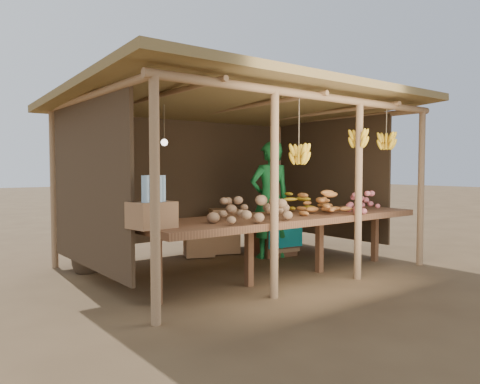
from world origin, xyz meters
TOP-DOWN VIEW (x-y plane):
  - ground at (0.00, 0.00)m, footprint 60.00×60.00m
  - stall_structure at (0.06, 0.00)m, footprint 4.70×3.50m
  - counter at (0.00, -0.95)m, footprint 3.90×1.05m
  - potato_heap at (-0.64, -1.11)m, footprint 1.27×0.94m
  - sweet_potato_heap at (0.52, -1.04)m, footprint 0.96×0.72m
  - onion_heap at (1.13, -1.23)m, footprint 0.92×0.72m
  - banana_pile at (0.44, -0.55)m, footprint 0.65×0.43m
  - tomato_basin at (-1.90, -0.74)m, footprint 0.34×0.34m
  - bottle_box at (-1.90, -1.04)m, footprint 0.45×0.37m
  - vendor at (0.74, 0.21)m, footprint 0.74×0.59m
  - tarp_crate at (0.94, 0.32)m, footprint 0.69×0.62m
  - carton_stack at (0.23, 0.92)m, footprint 1.03×0.49m
  - burlap_sacks at (-1.69, 0.93)m, footprint 0.72×0.38m

SIDE VIEW (x-z plane):
  - ground at x=0.00m, z-range 0.00..0.00m
  - burlap_sacks at x=-1.69m, z-range -0.03..0.48m
  - tarp_crate at x=0.94m, z-range -0.07..0.68m
  - carton_stack at x=0.23m, z-range -0.04..0.67m
  - counter at x=0.00m, z-range 0.34..1.14m
  - tomato_basin at x=-1.90m, z-range 0.78..0.96m
  - vendor at x=0.74m, z-range 0.00..1.80m
  - banana_pile at x=0.44m, z-range 0.80..1.15m
  - sweet_potato_heap at x=0.52m, z-range 0.80..1.15m
  - onion_heap at x=1.13m, z-range 0.80..1.16m
  - potato_heap at x=-0.64m, z-range 0.80..1.17m
  - bottle_box at x=-1.90m, z-range 0.74..1.26m
  - stall_structure at x=0.06m, z-range 0.70..3.13m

